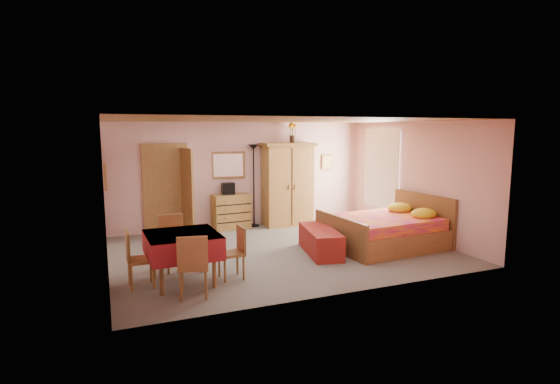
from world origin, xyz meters
name	(u,v)px	position (x,y,z in m)	size (l,w,h in m)	color
floor	(281,251)	(0.00, 0.00, 0.00)	(6.50, 6.50, 0.00)	slate
ceiling	(281,120)	(0.00, 0.00, 2.60)	(6.50, 6.50, 0.00)	brown
wall_back	(243,175)	(0.00, 2.50, 1.30)	(6.50, 0.10, 2.60)	#CF9B96
wall_front	(347,208)	(0.00, -2.50, 1.30)	(6.50, 0.10, 2.60)	#CF9B96
wall_left	(104,196)	(-3.25, 0.00, 1.30)	(0.10, 5.00, 2.60)	#CF9B96
wall_right	(414,180)	(3.25, 0.00, 1.30)	(0.10, 5.00, 2.60)	#CF9B96
doorway	(166,190)	(-1.90, 2.47, 1.02)	(1.06, 0.12, 2.15)	#9E6B35
window	(381,169)	(3.21, 1.20, 1.45)	(0.08, 1.40, 1.95)	white
picture_left	(105,176)	(-3.22, -0.60, 1.70)	(0.04, 0.32, 0.42)	orange
picture_back	(327,162)	(2.35, 2.47, 1.55)	(0.30, 0.04, 0.40)	#D8BF59
chest_of_drawers	(231,212)	(-0.38, 2.29, 0.43)	(0.90, 0.45, 0.85)	olive
wall_mirror	(228,165)	(-0.38, 2.50, 1.55)	(0.85, 0.04, 0.67)	white
stereo	(228,188)	(-0.44, 2.33, 0.99)	(0.30, 0.22, 0.28)	black
floor_lamp	(254,186)	(0.23, 2.35, 1.03)	(0.26, 0.26, 2.06)	black
wardrobe	(287,184)	(1.06, 2.16, 1.05)	(1.33, 0.69, 2.09)	#AB793A
sunflower_vase	(292,133)	(1.24, 2.27, 2.34)	(0.20, 0.20, 0.51)	yellow
bed	(384,222)	(2.07, -0.53, 0.52)	(2.26, 1.78, 1.05)	#BC126F
bench	(320,241)	(0.65, -0.46, 0.24)	(0.54, 1.47, 0.49)	maroon
dining_table	(183,258)	(-2.15, -1.13, 0.40)	(1.10, 1.10, 0.81)	maroon
chair_south	(193,265)	(-2.11, -1.77, 0.47)	(0.43, 0.43, 0.95)	brown
chair_north	(175,243)	(-2.16, -0.40, 0.47)	(0.43, 0.43, 0.95)	olive
chair_west	(141,259)	(-2.78, -1.08, 0.45)	(0.41, 0.41, 0.89)	#AB733A
chair_east	(231,253)	(-1.38, -1.21, 0.43)	(0.39, 0.39, 0.86)	olive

